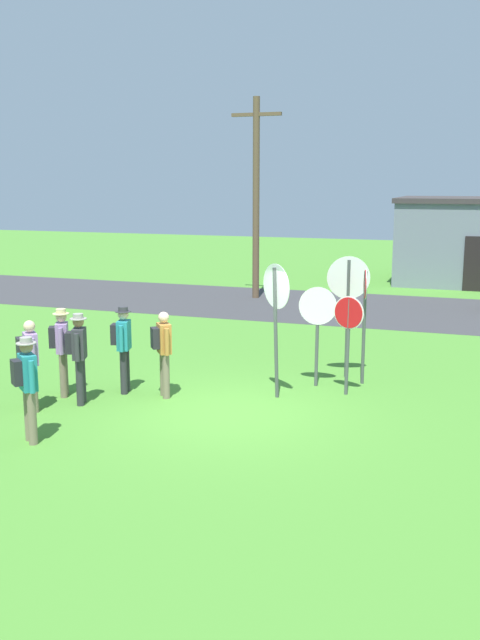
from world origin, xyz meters
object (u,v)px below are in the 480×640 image
(stop_sign_low_front, at_px, (365,308))
(stop_sign_rear_left, at_px, (318,319))
(utility_pole, at_px, (256,195))
(person_in_teal, at_px, (30,359))
(person_near_signs, at_px, (163,348))
(stop_sign_tallest, at_px, (348,329))
(person_on_left, at_px, (123,343))
(person_in_dark_shirt, at_px, (61,346))
(person_in_blue, at_px, (78,352))
(person_with_sunhat, at_px, (27,382))
(stop_sign_rear_right, at_px, (348,294))
(stop_sign_center_cluster, at_px, (276,305))

(stop_sign_low_front, height_order, stop_sign_rear_left, stop_sign_low_front)
(utility_pole, distance_m, person_in_teal, 13.86)
(utility_pole, height_order, person_near_signs, utility_pole)
(stop_sign_rear_left, height_order, person_near_signs, stop_sign_rear_left)
(stop_sign_tallest, height_order, person_on_left, stop_sign_tallest)
(stop_sign_tallest, height_order, person_in_dark_shirt, stop_sign_tallest)
(person_in_teal, bearing_deg, person_in_blue, 47.15)
(utility_pole, distance_m, person_with_sunhat, 15.25)
(utility_pole, xyz_separation_m, stop_sign_rear_right, (5.10, -9.43, -1.86))
(stop_sign_center_cluster, distance_m, person_near_signs, 2.33)
(stop_sign_low_front, relative_size, person_in_teal, 1.42)
(person_near_signs, bearing_deg, stop_sign_rear_right, 40.06)
(person_near_signs, xyz_separation_m, person_with_sunhat, (-0.98, -2.95, 0.03))
(stop_sign_low_front, height_order, person_in_blue, stop_sign_low_front)
(person_with_sunhat, bearing_deg, person_in_teal, 123.98)
(utility_pole, distance_m, person_in_dark_shirt, 12.89)
(stop_sign_low_front, bearing_deg, person_in_teal, -145.09)
(stop_sign_tallest, distance_m, stop_sign_rear_left, 0.84)
(stop_sign_tallest, height_order, stop_sign_rear_left, stop_sign_rear_left)
(stop_sign_center_cluster, height_order, stop_sign_rear_left, stop_sign_center_cluster)
(stop_sign_rear_right, height_order, person_on_left, stop_sign_rear_right)
(utility_pole, relative_size, stop_sign_center_cluster, 2.67)
(stop_sign_rear_left, relative_size, person_in_blue, 1.18)
(stop_sign_rear_right, xyz_separation_m, stop_sign_low_front, (0.42, -0.39, -0.22))
(stop_sign_low_front, xyz_separation_m, person_with_sunhat, (-4.49, -5.16, -0.59))
(person_in_blue, bearing_deg, stop_sign_rear_right, 38.65)
(stop_sign_tallest, height_order, person_in_blue, stop_sign_tallest)
(stop_sign_tallest, relative_size, stop_sign_low_front, 0.82)
(person_in_dark_shirt, bearing_deg, stop_sign_tallest, 20.33)
(person_with_sunhat, bearing_deg, person_in_dark_shirt, 111.06)
(utility_pole, xyz_separation_m, stop_sign_tallest, (5.35, -10.67, -2.36))
(stop_sign_center_cluster, xyz_separation_m, person_in_teal, (-3.98, -2.25, -0.84))
(stop_sign_rear_left, xyz_separation_m, person_in_dark_shirt, (-4.52, -2.37, -0.39))
(stop_sign_tallest, xyz_separation_m, stop_sign_center_cluster, (-1.27, -0.67, 0.50))
(stop_sign_tallest, relative_size, person_in_teal, 1.16)
(person_near_signs, bearing_deg, person_in_dark_shirt, -162.68)
(utility_pole, distance_m, stop_sign_low_front, 11.45)
(stop_sign_center_cluster, bearing_deg, utility_pole, 109.79)
(stop_sign_low_front, bearing_deg, utility_pole, 119.35)
(person_near_signs, relative_size, person_on_left, 0.97)
(stop_sign_center_cluster, bearing_deg, stop_sign_rear_right, 62.08)
(stop_sign_tallest, relative_size, stop_sign_rear_right, 0.75)
(stop_sign_center_cluster, xyz_separation_m, stop_sign_rear_right, (1.02, 1.92, -0.00))
(stop_sign_low_front, distance_m, person_in_blue, 5.77)
(stop_sign_low_front, height_order, person_with_sunhat, stop_sign_low_front)
(stop_sign_rear_right, xyz_separation_m, person_near_signs, (-3.09, -2.60, -0.84))
(stop_sign_center_cluster, height_order, person_in_dark_shirt, stop_sign_center_cluster)
(person_on_left, bearing_deg, person_in_dark_shirt, -149.13)
(person_in_blue, xyz_separation_m, person_in_teal, (-0.61, -0.65, -0.03))
(utility_pole, distance_m, stop_sign_tallest, 12.17)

